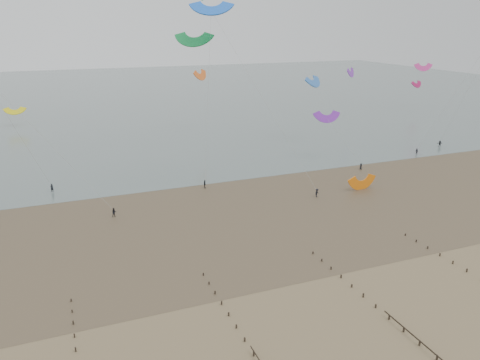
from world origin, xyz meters
name	(u,v)px	position (x,y,z in m)	size (l,w,h in m)	color
ground	(332,299)	(0.00, 0.00, 0.00)	(500.00, 500.00, 0.00)	brown
sea_and_shore	(218,211)	(-4.08, 34.40, 0.01)	(500.00, 665.00, 0.03)	#475654
kitesurfers	(313,172)	(24.03, 46.89, 0.88)	(107.55, 24.57, 1.84)	black
grounded_kite	(361,189)	(29.03, 34.45, 0.00)	(6.28, 3.29, 4.78)	orange
kites_airborne	(138,67)	(-8.81, 87.41, 22.94)	(224.83, 119.92, 44.83)	yellow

